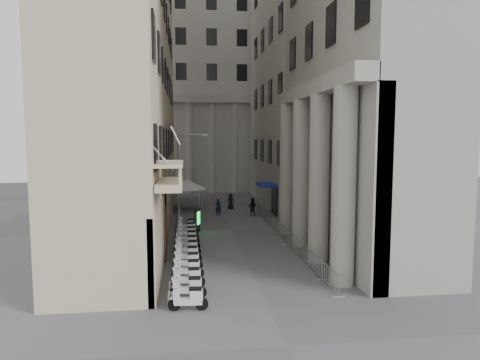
% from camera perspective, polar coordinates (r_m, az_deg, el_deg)
% --- Properties ---
extents(ground, '(120.00, 120.00, 0.00)m').
position_cam_1_polar(ground, '(16.56, 6.43, -21.16)').
color(ground, '#4F4E51').
rests_on(ground, ground).
extents(left_building, '(5.00, 36.00, 34.00)m').
position_cam_1_polar(left_building, '(37.76, -13.86, 20.18)').
color(left_building, '#BFB092').
rests_on(left_building, ground).
extents(right_building_far, '(5.00, 20.00, 44.00)m').
position_cam_1_polar(right_building_far, '(49.80, 6.40, 22.66)').
color(right_building_far, '#AAA7A1').
rests_on(right_building_far, ground).
extents(far_building, '(22.00, 10.00, 30.00)m').
position_cam_1_polar(far_building, '(62.89, -4.06, 12.60)').
color(far_building, '#AAA7A1').
rests_on(far_building, ground).
extents(iron_fence, '(0.30, 28.00, 1.40)m').
position_cam_1_polar(iron_fence, '(33.20, -8.40, -7.35)').
color(iron_fence, black).
rests_on(iron_fence, ground).
extents(blue_awning, '(1.60, 3.00, 3.00)m').
position_cam_1_polar(blue_awning, '(41.74, 3.52, -4.59)').
color(blue_awning, navy).
rests_on(blue_awning, ground).
extents(flag, '(1.00, 1.40, 8.20)m').
position_cam_1_polar(flag, '(20.74, -8.26, -15.47)').
color(flag, '#9E0C11').
rests_on(flag, ground).
extents(scooter_0, '(1.43, 0.65, 1.50)m').
position_cam_1_polar(scooter_0, '(19.48, -6.87, -16.89)').
color(scooter_0, silver).
rests_on(scooter_0, ground).
extents(scooter_1, '(1.43, 0.65, 1.50)m').
position_cam_1_polar(scooter_1, '(20.80, -6.90, -15.39)').
color(scooter_1, silver).
rests_on(scooter_1, ground).
extents(scooter_2, '(1.43, 0.65, 1.50)m').
position_cam_1_polar(scooter_2, '(22.13, -6.92, -14.06)').
color(scooter_2, silver).
rests_on(scooter_2, ground).
extents(scooter_3, '(1.43, 0.65, 1.50)m').
position_cam_1_polar(scooter_3, '(23.48, -6.95, -12.89)').
color(scooter_3, silver).
rests_on(scooter_3, ground).
extents(scooter_4, '(1.43, 0.65, 1.50)m').
position_cam_1_polar(scooter_4, '(24.83, -6.97, -11.84)').
color(scooter_4, silver).
rests_on(scooter_4, ground).
extents(scooter_5, '(1.43, 0.65, 1.50)m').
position_cam_1_polar(scooter_5, '(26.19, -6.99, -10.90)').
color(scooter_5, silver).
rests_on(scooter_5, ground).
extents(scooter_6, '(1.43, 0.65, 1.50)m').
position_cam_1_polar(scooter_6, '(27.55, -7.00, -10.06)').
color(scooter_6, silver).
rests_on(scooter_6, ground).
extents(scooter_7, '(1.43, 0.65, 1.50)m').
position_cam_1_polar(scooter_7, '(28.93, -7.02, -9.29)').
color(scooter_7, silver).
rests_on(scooter_7, ground).
extents(scooter_8, '(1.43, 0.65, 1.50)m').
position_cam_1_polar(scooter_8, '(30.30, -7.03, -8.60)').
color(scooter_8, silver).
rests_on(scooter_8, ground).
extents(scooter_9, '(1.43, 0.65, 1.50)m').
position_cam_1_polar(scooter_9, '(31.68, -7.04, -7.96)').
color(scooter_9, silver).
rests_on(scooter_9, ground).
extents(scooter_10, '(1.43, 0.65, 1.50)m').
position_cam_1_polar(scooter_10, '(33.07, -7.06, -7.38)').
color(scooter_10, silver).
rests_on(scooter_10, ground).
extents(scooter_11, '(1.43, 0.65, 1.50)m').
position_cam_1_polar(scooter_11, '(34.45, -7.07, -6.84)').
color(scooter_11, silver).
rests_on(scooter_11, ground).
extents(barrier_0, '(0.60, 2.40, 1.10)m').
position_cam_1_polar(barrier_0, '(22.29, 11.87, -14.00)').
color(barrier_0, '#9DA0A4').
rests_on(barrier_0, ground).
extents(barrier_1, '(0.60, 2.40, 1.10)m').
position_cam_1_polar(barrier_1, '(24.54, 9.92, -12.10)').
color(barrier_1, '#9DA0A4').
rests_on(barrier_1, ground).
extents(barrier_2, '(0.60, 2.40, 1.10)m').
position_cam_1_polar(barrier_2, '(26.83, 8.32, -10.51)').
color(barrier_2, '#9DA0A4').
rests_on(barrier_2, ground).
extents(barrier_3, '(0.60, 2.40, 1.10)m').
position_cam_1_polar(barrier_3, '(29.15, 6.99, -9.17)').
color(barrier_3, '#9DA0A4').
rests_on(barrier_3, ground).
extents(barrier_4, '(0.60, 2.40, 1.10)m').
position_cam_1_polar(barrier_4, '(31.51, 5.86, -8.03)').
color(barrier_4, '#9DA0A4').
rests_on(barrier_4, ground).
extents(barrier_5, '(0.60, 2.40, 1.10)m').
position_cam_1_polar(barrier_5, '(33.88, 4.89, -7.04)').
color(barrier_5, '#9DA0A4').
rests_on(barrier_5, ground).
extents(barrier_6, '(0.60, 2.40, 1.10)m').
position_cam_1_polar(barrier_6, '(36.27, 4.06, -6.18)').
color(barrier_6, '#9DA0A4').
rests_on(barrier_6, ground).
extents(barrier_7, '(0.60, 2.40, 1.10)m').
position_cam_1_polar(barrier_7, '(38.68, 3.33, -5.42)').
color(barrier_7, '#9DA0A4').
rests_on(barrier_7, ground).
extents(barrier_8, '(0.60, 2.40, 1.10)m').
position_cam_1_polar(barrier_8, '(41.09, 2.69, -4.75)').
color(barrier_8, '#9DA0A4').
rests_on(barrier_8, ground).
extents(security_tent, '(3.84, 3.84, 3.12)m').
position_cam_1_polar(security_tent, '(44.58, -7.26, -0.58)').
color(security_tent, silver).
rests_on(security_tent, ground).
extents(street_lamp, '(2.52, 0.44, 7.73)m').
position_cam_1_polar(street_lamp, '(35.13, -7.80, 0.96)').
color(street_lamp, gray).
rests_on(street_lamp, ground).
extents(info_kiosk, '(0.53, 0.90, 1.83)m').
position_cam_1_polar(info_kiosk, '(34.07, -5.76, -5.39)').
color(info_kiosk, black).
rests_on(info_kiosk, ground).
extents(pedestrian_a, '(0.69, 0.56, 1.62)m').
position_cam_1_polar(pedestrian_a, '(40.94, -2.93, -3.65)').
color(pedestrian_a, '#0D1734').
rests_on(pedestrian_a, ground).
extents(pedestrian_b, '(1.01, 0.91, 1.71)m').
position_cam_1_polar(pedestrian_b, '(40.84, 1.65, -3.60)').
color(pedestrian_b, black).
rests_on(pedestrian_b, ground).
extents(pedestrian_c, '(0.82, 0.56, 1.60)m').
position_cam_1_polar(pedestrian_c, '(44.70, -1.25, -2.85)').
color(pedestrian_c, black).
rests_on(pedestrian_c, ground).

